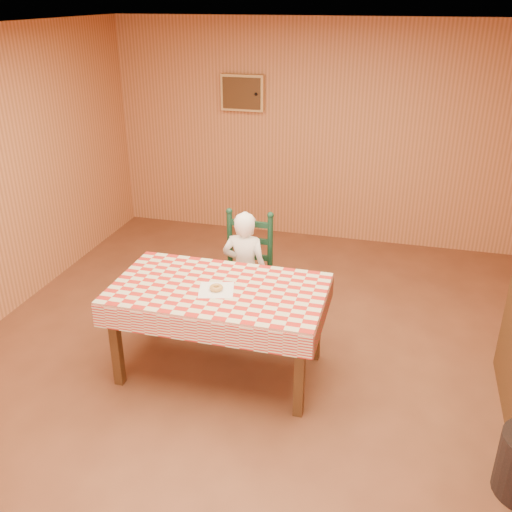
# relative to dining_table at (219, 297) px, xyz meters

# --- Properties ---
(ground) EXTENTS (6.00, 6.00, 0.00)m
(ground) POSITION_rel_dining_table_xyz_m (0.23, 0.05, -0.69)
(ground) COLOR brown
(ground) RESTS_ON ground
(cabin_walls) EXTENTS (5.10, 6.05, 2.65)m
(cabin_walls) POSITION_rel_dining_table_xyz_m (0.23, 0.58, 1.14)
(cabin_walls) COLOR #C17646
(cabin_walls) RESTS_ON ground
(dining_table) EXTENTS (1.66, 0.96, 0.77)m
(dining_table) POSITION_rel_dining_table_xyz_m (0.00, 0.00, 0.00)
(dining_table) COLOR #4A2B13
(dining_table) RESTS_ON ground
(ladder_chair) EXTENTS (0.44, 0.40, 1.08)m
(ladder_chair) POSITION_rel_dining_table_xyz_m (-0.00, 0.79, -0.18)
(ladder_chair) COLOR black
(ladder_chair) RESTS_ON ground
(seated_child) EXTENTS (0.41, 0.27, 1.12)m
(seated_child) POSITION_rel_dining_table_xyz_m (-0.00, 0.73, -0.13)
(seated_child) COLOR white
(seated_child) RESTS_ON ground
(napkin) EXTENTS (0.32, 0.32, 0.00)m
(napkin) POSITION_rel_dining_table_xyz_m (-0.00, -0.05, 0.08)
(napkin) COLOR white
(napkin) RESTS_ON dining_table
(donut) EXTENTS (0.13, 0.13, 0.04)m
(donut) POSITION_rel_dining_table_xyz_m (-0.00, -0.05, 0.10)
(donut) COLOR #C38F46
(donut) RESTS_ON napkin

